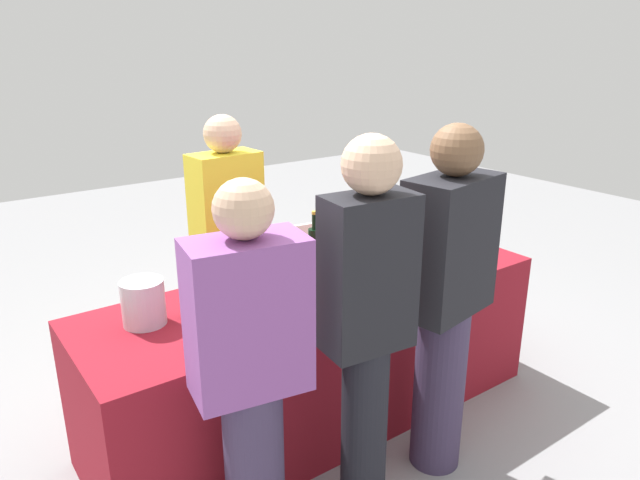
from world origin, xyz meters
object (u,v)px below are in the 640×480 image
(wine_bottle_0, at_px, (187,293))
(server_pouring, at_px, (228,240))
(wine_bottle_2, at_px, (359,241))
(wine_glass_2, at_px, (387,262))
(wine_glass_0, at_px, (260,297))
(wine_glass_4, at_px, (439,252))
(guest_1, at_px, (367,323))
(wine_bottle_1, at_px, (314,249))
(guest_0, at_px, (250,373))
(wine_glass_3, at_px, (408,251))
(guest_2, at_px, (446,296))
(menu_board, at_px, (319,266))
(ice_bucket, at_px, (143,302))
(wine_glass_1, at_px, (340,282))
(wine_bottle_3, at_px, (388,243))

(wine_bottle_0, distance_m, server_pouring, 0.83)
(wine_bottle_2, distance_m, wine_glass_2, 0.29)
(wine_glass_0, xyz_separation_m, wine_glass_4, (1.11, -0.06, -0.00))
(wine_bottle_0, relative_size, guest_1, 0.19)
(wine_bottle_1, bearing_deg, guest_0, -136.82)
(guest_1, bearing_deg, wine_bottle_0, 125.24)
(wine_glass_3, bearing_deg, wine_glass_2, -167.41)
(wine_bottle_2, height_order, guest_2, guest_2)
(menu_board, bearing_deg, ice_bucket, -140.92)
(wine_bottle_1, relative_size, guest_2, 0.20)
(wine_glass_2, distance_m, wine_glass_4, 0.35)
(wine_bottle_0, height_order, guest_0, guest_0)
(wine_bottle_2, relative_size, guest_2, 0.20)
(wine_glass_0, xyz_separation_m, wine_glass_2, (0.76, -0.01, 0.00))
(server_pouring, relative_size, guest_0, 1.02)
(wine_bottle_0, height_order, wine_glass_0, wine_bottle_0)
(wine_glass_3, height_order, guest_2, guest_2)
(wine_bottle_2, height_order, wine_glass_4, wine_bottle_2)
(wine_glass_1, bearing_deg, wine_bottle_1, 71.98)
(wine_glass_4, height_order, guest_2, guest_2)
(guest_1, bearing_deg, wine_bottle_3, 49.73)
(wine_bottle_0, xyz_separation_m, wine_bottle_1, (0.79, 0.12, 0.01))
(wine_glass_2, relative_size, guest_0, 0.09)
(menu_board, bearing_deg, guest_1, -112.08)
(menu_board, bearing_deg, wine_bottle_0, -136.68)
(wine_glass_1, bearing_deg, guest_1, -116.41)
(wine_glass_1, distance_m, server_pouring, 0.91)
(guest_2, bearing_deg, wine_bottle_0, 133.25)
(wine_bottle_3, xyz_separation_m, guest_0, (-1.28, -0.68, -0.05))
(wine_glass_0, bearing_deg, wine_glass_1, -10.01)
(wine_bottle_0, xyz_separation_m, server_pouring, (0.53, 0.63, -0.03))
(wine_bottle_1, bearing_deg, wine_bottle_2, -9.09)
(wine_glass_0, xyz_separation_m, wine_glass_3, (0.96, 0.03, 0.01))
(wine_bottle_3, height_order, guest_2, guest_2)
(wine_bottle_2, bearing_deg, wine_glass_3, -58.25)
(wine_bottle_0, bearing_deg, guest_1, -60.81)
(wine_bottle_3, distance_m, wine_glass_4, 0.30)
(ice_bucket, relative_size, guest_0, 0.13)
(wine_glass_4, relative_size, guest_2, 0.08)
(ice_bucket, bearing_deg, guest_2, -33.74)
(wine_bottle_1, bearing_deg, server_pouring, 117.16)
(wine_bottle_2, distance_m, wine_glass_1, 0.53)
(wine_bottle_3, xyz_separation_m, wine_glass_3, (-0.01, -0.17, 0.00))
(wine_bottle_3, xyz_separation_m, wine_glass_4, (0.14, -0.26, -0.01))
(wine_glass_3, relative_size, menu_board, 0.21)
(wine_bottle_3, distance_m, wine_glass_1, 0.63)
(wine_glass_0, relative_size, menu_board, 0.19)
(ice_bucket, relative_size, guest_1, 0.12)
(wine_glass_4, bearing_deg, server_pouring, 133.39)
(wine_bottle_1, distance_m, wine_glass_0, 0.62)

